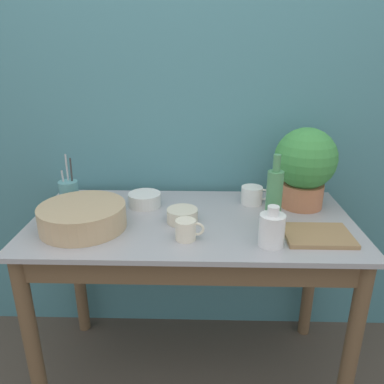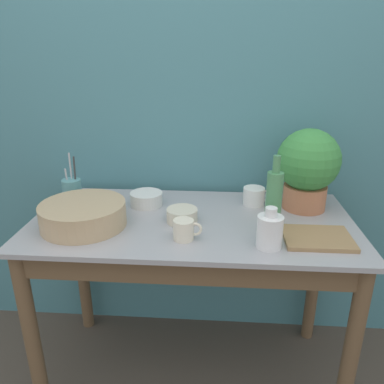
# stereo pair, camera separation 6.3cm
# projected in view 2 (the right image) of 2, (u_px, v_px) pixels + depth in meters

# --- Properties ---
(wall_back) EXTENTS (6.00, 0.05, 2.40)m
(wall_back) POSITION_uv_depth(u_px,v_px,m) (198.00, 109.00, 1.76)
(wall_back) COLOR teal
(wall_back) RESTS_ON ground_plane
(counter_table) EXTENTS (1.32, 0.66, 0.81)m
(counter_table) POSITION_uv_depth(u_px,v_px,m) (192.00, 256.00, 1.57)
(counter_table) COLOR brown
(counter_table) RESTS_ON ground_plane
(potted_plant) EXTENTS (0.27, 0.27, 0.35)m
(potted_plant) POSITION_uv_depth(u_px,v_px,m) (308.00, 166.00, 1.58)
(potted_plant) COLOR #B7704C
(potted_plant) RESTS_ON counter_table
(bowl_wash_large) EXTENTS (0.33, 0.33, 0.09)m
(bowl_wash_large) POSITION_uv_depth(u_px,v_px,m) (83.00, 215.00, 1.47)
(bowl_wash_large) COLOR tan
(bowl_wash_large) RESTS_ON counter_table
(bottle_tall) EXTENTS (0.06, 0.06, 0.29)m
(bottle_tall) POSITION_uv_depth(u_px,v_px,m) (274.00, 199.00, 1.41)
(bottle_tall) COLOR #4C8C59
(bottle_tall) RESTS_ON counter_table
(bottle_short) EXTENTS (0.09, 0.09, 0.15)m
(bottle_short) POSITION_uv_depth(u_px,v_px,m) (270.00, 231.00, 1.30)
(bottle_short) COLOR white
(bottle_short) RESTS_ON counter_table
(mug_white) EXTENTS (0.13, 0.10, 0.08)m
(mug_white) POSITION_uv_depth(u_px,v_px,m) (254.00, 196.00, 1.67)
(mug_white) COLOR white
(mug_white) RESTS_ON counter_table
(mug_cream) EXTENTS (0.11, 0.08, 0.08)m
(mug_cream) POSITION_uv_depth(u_px,v_px,m) (184.00, 230.00, 1.37)
(mug_cream) COLOR beige
(mug_cream) RESTS_ON counter_table
(bowl_small_enamel_white) EXTENTS (0.14, 0.14, 0.06)m
(bowl_small_enamel_white) POSITION_uv_depth(u_px,v_px,m) (146.00, 199.00, 1.67)
(bowl_small_enamel_white) COLOR silver
(bowl_small_enamel_white) RESTS_ON counter_table
(bowl_small_cream) EXTENTS (0.13, 0.13, 0.05)m
(bowl_small_cream) POSITION_uv_depth(u_px,v_px,m) (182.00, 215.00, 1.51)
(bowl_small_cream) COLOR beige
(bowl_small_cream) RESTS_ON counter_table
(utensil_cup) EXTENTS (0.08, 0.08, 0.23)m
(utensil_cup) POSITION_uv_depth(u_px,v_px,m) (72.00, 191.00, 1.68)
(utensil_cup) COLOR #569399
(utensil_cup) RESTS_ON counter_table
(tray_board) EXTENTS (0.24, 0.19, 0.02)m
(tray_board) POSITION_uv_depth(u_px,v_px,m) (317.00, 238.00, 1.37)
(tray_board) COLOR #99754C
(tray_board) RESTS_ON counter_table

